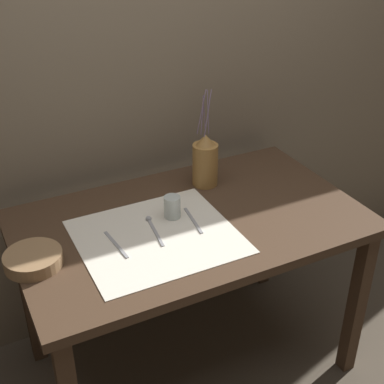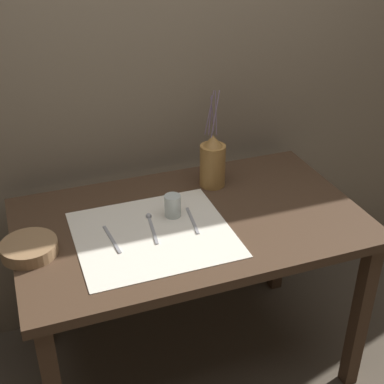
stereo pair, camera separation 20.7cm
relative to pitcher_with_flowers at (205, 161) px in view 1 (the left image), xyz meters
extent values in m
plane|color=brown|center=(-0.19, -0.23, -0.91)|extent=(12.00, 12.00, 0.00)
cube|color=#7A6B56|center=(-0.19, 0.30, 0.29)|extent=(7.00, 0.06, 2.40)
cube|color=#422D1E|center=(-0.19, -0.23, -0.13)|extent=(1.38, 0.83, 0.04)
cube|color=#422D1E|center=(0.44, -0.58, -0.53)|extent=(0.06, 0.06, 0.76)
cube|color=#422D1E|center=(-0.82, 0.13, -0.53)|extent=(0.06, 0.06, 0.76)
cube|color=#422D1E|center=(0.44, 0.13, -0.53)|extent=(0.06, 0.06, 0.76)
cube|color=silver|center=(-0.36, -0.28, -0.11)|extent=(0.59, 0.53, 0.00)
cylinder|color=olive|center=(0.00, 0.00, -0.02)|extent=(0.11, 0.11, 0.19)
cone|color=olive|center=(0.00, 0.00, 0.10)|extent=(0.08, 0.08, 0.05)
cylinder|color=slate|center=(0.01, 0.00, 0.23)|extent=(0.01, 0.00, 0.20)
cylinder|color=slate|center=(-0.02, 0.01, 0.23)|extent=(0.03, 0.02, 0.20)
cylinder|color=slate|center=(0.00, -0.01, 0.23)|extent=(0.05, 0.03, 0.20)
cylinder|color=slate|center=(0.00, 0.02, 0.21)|extent=(0.03, 0.03, 0.17)
cylinder|color=slate|center=(-0.01, 0.01, 0.21)|extent=(0.02, 0.01, 0.17)
cylinder|color=slate|center=(-0.01, 0.02, 0.19)|extent=(0.01, 0.02, 0.12)
cylinder|color=#8E6B47|center=(-0.81, -0.25, -0.09)|extent=(0.20, 0.20, 0.05)
cylinder|color=#B7C1BC|center=(-0.25, -0.19, -0.06)|extent=(0.07, 0.07, 0.09)
cube|color=#939399|center=(-0.51, -0.27, -0.11)|extent=(0.03, 0.19, 0.00)
cube|color=#939399|center=(-0.35, -0.26, -0.11)|extent=(0.03, 0.19, 0.00)
sphere|color=#939399|center=(-0.34, -0.17, -0.10)|extent=(0.02, 0.02, 0.02)
cube|color=#939399|center=(-0.19, -0.25, -0.11)|extent=(0.04, 0.19, 0.00)
camera|label=1|loc=(-0.99, -1.83, 1.04)|focal=50.00mm
camera|label=2|loc=(-0.80, -1.92, 1.04)|focal=50.00mm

